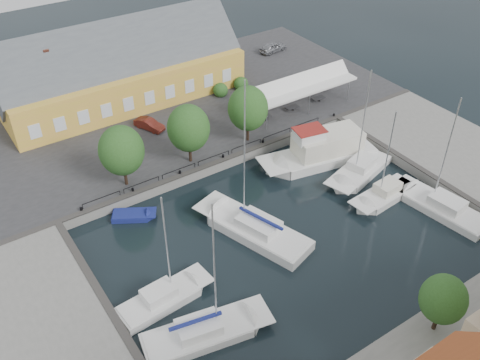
# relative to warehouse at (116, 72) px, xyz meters

# --- Properties ---
(ground) EXTENTS (140.00, 140.00, 0.00)m
(ground) POSITION_rel_warehouse_xyz_m (2.60, -28.36, -4.43)
(ground) COLOR black
(ground) RESTS_ON ground
(north_quay) EXTENTS (56.00, 26.00, 1.00)m
(north_quay) POSITION_rel_warehouse_xyz_m (2.60, -5.36, -3.93)
(north_quay) COLOR #2D2D30
(north_quay) RESTS_ON ground
(west_quay) EXTENTS (12.00, 24.00, 1.00)m
(west_quay) POSITION_rel_warehouse_xyz_m (-19.40, -30.36, -3.93)
(west_quay) COLOR slate
(west_quay) RESTS_ON ground
(east_quay) EXTENTS (12.00, 24.00, 1.00)m
(east_quay) POSITION_rel_warehouse_xyz_m (24.60, -30.36, -3.93)
(east_quay) COLOR slate
(east_quay) RESTS_ON ground
(quay_edge_fittings) EXTENTS (56.00, 24.72, 0.40)m
(quay_edge_fittings) POSITION_rel_warehouse_xyz_m (2.62, -23.61, -3.37)
(quay_edge_fittings) COLOR #383533
(quay_edge_fittings) RESTS_ON north_quay
(warehouse) EXTENTS (28.56, 14.00, 9.55)m
(warehouse) POSITION_rel_warehouse_xyz_m (0.00, 0.00, 0.00)
(warehouse) COLOR gold
(warehouse) RESTS_ON north_quay
(tent_canopy) EXTENTS (14.00, 4.00, 2.83)m
(tent_canopy) POSITION_rel_warehouse_xyz_m (16.60, -13.86, -0.74)
(tent_canopy) COLOR white
(tent_canopy) RESTS_ON north_quay
(quay_trees) EXTENTS (18.20, 4.20, 6.30)m
(quay_trees) POSITION_rel_warehouse_xyz_m (0.60, -16.36, 0.45)
(quay_trees) COLOR black
(quay_trees) RESTS_ON north_quay
(car_silver) EXTENTS (4.33, 2.11, 1.42)m
(car_silver) POSITION_rel_warehouse_xyz_m (23.71, 0.76, -2.72)
(car_silver) COLOR #95979C
(car_silver) RESTS_ON north_quay
(car_red) EXTENTS (2.62, 3.77, 1.18)m
(car_red) POSITION_rel_warehouse_xyz_m (-0.09, -8.42, -2.84)
(car_red) COLOR #5C1D15
(car_red) RESTS_ON north_quay
(center_sailboat) EXTENTS (6.53, 11.57, 15.08)m
(center_sailboat) POSITION_rel_warehouse_xyz_m (0.37, -27.92, -4.07)
(center_sailboat) COLOR silver
(center_sailboat) RESTS_ON ground
(trawler) EXTENTS (13.01, 6.03, 5.00)m
(trawler) POSITION_rel_warehouse_xyz_m (12.65, -22.55, -3.41)
(trawler) COLOR silver
(trawler) RESTS_ON ground
(east_boat_a) EXTENTS (9.09, 5.16, 12.30)m
(east_boat_a) POSITION_rel_warehouse_xyz_m (14.30, -26.53, -4.17)
(east_boat_a) COLOR silver
(east_boat_a) RESTS_ON ground
(east_boat_b) EXTENTS (7.62, 3.04, 10.28)m
(east_boat_b) POSITION_rel_warehouse_xyz_m (13.49, -30.70, -4.17)
(east_boat_b) COLOR silver
(east_boat_b) RESTS_ON ground
(east_boat_c) EXTENTS (4.18, 9.74, 11.94)m
(east_boat_c) POSITION_rel_warehouse_xyz_m (16.51, -34.95, -4.17)
(east_boat_c) COLOR silver
(east_boat_c) RESTS_ON ground
(west_boat_c) EXTENTS (7.84, 3.06, 10.46)m
(west_boat_c) POSITION_rel_warehouse_xyz_m (-9.77, -30.36, -4.17)
(west_boat_c) COLOR silver
(west_boat_c) RESTS_ON ground
(west_boat_d) EXTENTS (9.86, 4.63, 12.61)m
(west_boat_d) POSITION_rel_warehouse_xyz_m (-8.79, -34.78, -4.16)
(west_boat_d) COLOR silver
(west_boat_d) RESTS_ON ground
(launch_nw) EXTENTS (4.21, 3.38, 0.88)m
(launch_nw) POSITION_rel_warehouse_xyz_m (-7.51, -20.01, -4.34)
(launch_nw) COLOR navy
(launch_nw) RESTS_ON ground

